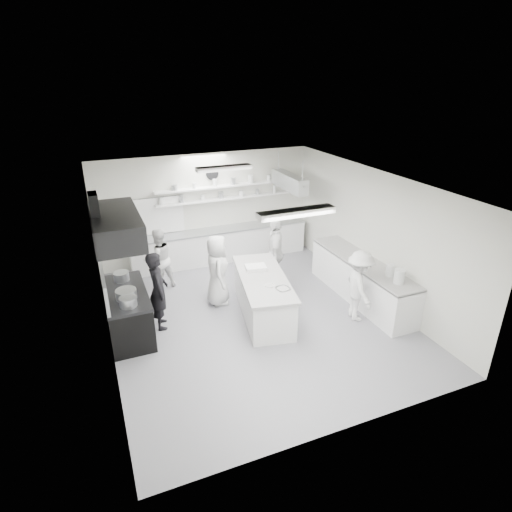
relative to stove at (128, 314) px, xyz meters
name	(u,v)px	position (x,y,z in m)	size (l,w,h in m)	color
floor	(254,317)	(2.60, -0.40, -0.46)	(6.00, 7.00, 0.02)	gray
ceiling	(253,183)	(2.60, -0.40, 2.56)	(6.00, 7.00, 0.02)	silver
wall_back	(206,208)	(2.60, 3.10, 1.05)	(6.00, 0.04, 3.00)	silver
wall_front	(350,348)	(2.60, -3.90, 1.05)	(6.00, 0.04, 3.00)	silver
wall_left	(101,279)	(-0.40, -0.40, 1.05)	(0.04, 7.00, 3.00)	silver
wall_right	(373,235)	(5.60, -0.40, 1.05)	(0.04, 7.00, 3.00)	silver
stove	(128,314)	(0.00, 0.00, 0.00)	(0.80, 1.80, 0.90)	black
exhaust_hood	(116,226)	(0.00, 0.00, 1.90)	(0.85, 2.00, 0.50)	black
back_counter	(221,245)	(2.90, 2.80, 0.01)	(5.00, 0.60, 0.92)	white
shelf_lower	(231,198)	(3.30, 2.97, 1.30)	(4.20, 0.26, 0.04)	white
shelf_upper	(231,185)	(3.30, 2.97, 1.65)	(4.20, 0.26, 0.04)	white
pass_through_window	(159,216)	(1.30, 3.08, 1.00)	(1.30, 0.04, 1.00)	black
wall_clock	(212,174)	(2.80, 3.06, 2.00)	(0.32, 0.32, 0.05)	silver
right_counter	(361,281)	(5.25, -0.60, 0.02)	(0.74, 3.30, 0.94)	white
pot_rack	(289,182)	(4.60, 2.00, 1.85)	(0.30, 1.60, 0.40)	#ADB1B6
light_fixture_front	(296,212)	(2.60, -2.20, 2.49)	(1.30, 0.25, 0.10)	white
light_fixture_rear	(224,168)	(2.60, 1.40, 2.49)	(1.30, 0.25, 0.10)	white
prep_island	(263,297)	(2.83, -0.38, -0.01)	(0.89, 2.38, 0.88)	white
stove_pot	(126,295)	(0.00, -0.29, 0.58)	(0.40, 0.40, 0.24)	#ADB1B6
cook_stove	(158,291)	(0.65, 0.01, 0.40)	(0.62, 0.41, 1.69)	black
cook_back	(159,259)	(0.98, 1.77, 0.32)	(0.75, 0.59, 1.55)	silver
cook_island_left	(217,270)	(2.08, 0.50, 0.38)	(0.81, 0.53, 1.67)	silver
cook_island_right	(275,253)	(3.68, 0.83, 0.42)	(1.02, 0.43, 1.75)	silver
cook_right	(359,286)	(4.66, -1.31, 0.34)	(1.02, 0.59, 1.58)	silver
bowl_island_a	(283,289)	(2.99, -1.03, 0.46)	(0.28, 0.28, 0.07)	#ADB1B6
bowl_island_b	(269,286)	(2.79, -0.81, 0.46)	(0.21, 0.21, 0.07)	white
bowl_right	(361,266)	(5.05, -0.81, 0.52)	(0.25, 0.25, 0.06)	white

